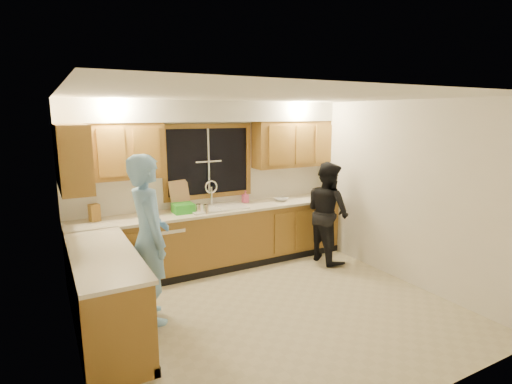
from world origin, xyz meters
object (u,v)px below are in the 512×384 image
Objects in this scene: dishwasher at (162,250)px; man at (149,239)px; soap_bottle at (245,197)px; sink at (217,212)px; bowl at (281,199)px; woman at (328,212)px; stove at (114,321)px; dish_crate at (183,208)px; knife_block at (94,213)px.

man is at bearing -111.51° from dishwasher.
dishwasher is 1.56m from soap_bottle.
sink is 0.61m from soap_bottle.
bowl is (2.41, 1.09, -0.00)m from man.
sink is at bearing 179.01° from bowl.
bowl is (0.56, -0.19, -0.07)m from soap_bottle.
woman is 7.38× the size of bowl.
stove is (-0.95, -1.81, 0.04)m from dishwasher.
man reaches higher than stove.
stove is at bearing -125.17° from dish_crate.
soap_bottle reaches higher than bowl.
man reaches higher than woman.
stove is 3.68m from woman.
sink is 3.77× the size of knife_block.
man is at bearing 100.05° from woman.
sink is at bearing -21.36° from knife_block.
dish_crate is (0.76, 1.09, 0.04)m from man.
sink is 1.71m from knife_block.
dishwasher is 3.59× the size of knife_block.
dishwasher is at bearing -179.01° from sink.
man is (-1.28, -1.11, 0.08)m from sink.
sink is 0.96m from dishwasher.
woman is (2.50, -0.56, 0.39)m from dishwasher.
sink is at bearing -163.60° from soap_bottle.
knife_block is 2.27m from soap_bottle.
sink is 1.69m from man.
dishwasher is at bearing -172.67° from soap_bottle.
dish_crate is at bearing -23.45° from knife_block.
dishwasher is 0.43× the size of man.
bowl is at bearing -0.30° from dish_crate.
man is 1.28m from knife_block.
woman is 5.57× the size of dish_crate.
knife_block is 1.19× the size of soap_bottle.
soap_bottle is at bearing 40.04° from stove.
soap_bottle reaches higher than stove.
sink is at bearing -49.95° from man.
dish_crate is 1.49× the size of soap_bottle.
man is 8.80× the size of bowl.
bowl reaches higher than dishwasher.
woman is at bearing 19.88° from stove.
dish_crate is (1.17, -0.12, -0.05)m from knife_block.
man is 9.91× the size of soap_bottle.
man reaches higher than soap_bottle.
sink reaches higher than stove.
soap_bottle is (1.09, 0.18, 0.03)m from dish_crate.
soap_bottle is at bearing 16.40° from sink.
sink reaches higher than bowl.
soap_bottle is (1.42, 0.18, 0.61)m from dishwasher.
sink is at bearing 70.46° from woman.
stove is 4.18× the size of bowl.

